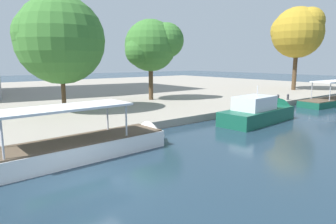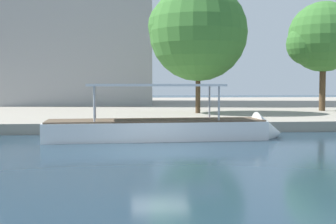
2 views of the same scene
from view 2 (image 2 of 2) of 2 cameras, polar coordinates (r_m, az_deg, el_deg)
The scene contains 5 objects.
ground_plane at distance 19.53m, azimuth -1.01°, elevation -4.95°, with size 220.00×220.00×0.00m, color #1E3342.
dock_promenade at distance 53.67m, azimuth -3.97°, elevation 0.71°, with size 120.00×55.00×0.64m, color gray.
tour_boat_2 at distance 23.60m, azimuth 0.46°, elevation -2.61°, with size 12.78×3.09×3.86m.
tree_0 at distance 40.99m, azimuth 19.57°, elevation 9.13°, with size 6.73×6.32×9.44m.
tree_3 at distance 35.65m, azimuth 3.29°, elevation 10.32°, with size 7.87×7.78×10.33m.
Camera 2 is at (-1.56, -19.26, 2.84)m, focal length 47.53 mm.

